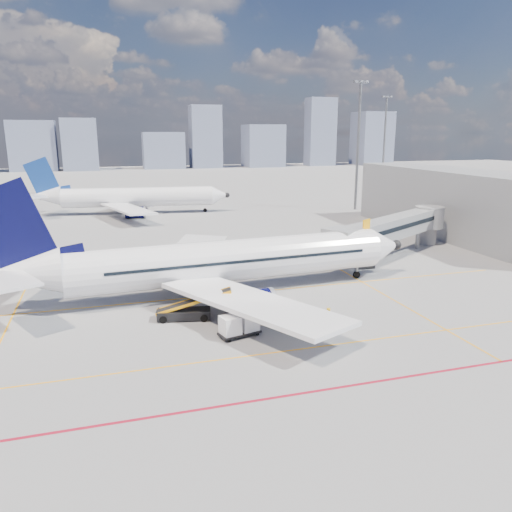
{
  "coord_description": "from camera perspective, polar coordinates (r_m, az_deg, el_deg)",
  "views": [
    {
      "loc": [
        -11.6,
        -37.47,
        15.43
      ],
      "look_at": [
        1.83,
        6.77,
        4.0
      ],
      "focal_mm": 35.0,
      "sensor_mm": 36.0,
      "label": 1
    }
  ],
  "objects": [
    {
      "name": "distant_skyline",
      "position": [
        227.57,
        -15.81,
        12.66
      ],
      "size": [
        250.49,
        15.95,
        31.71
      ],
      "color": "slate",
      "rests_on": "ground"
    },
    {
      "name": "baggage_tug",
      "position": [
        42.93,
        4.64,
        -6.25
      ],
      "size": [
        2.29,
        1.7,
        1.44
      ],
      "rotation": [
        0.0,
        0.0,
        0.25
      ],
      "color": "white",
      "rests_on": "ground"
    },
    {
      "name": "apron_markings",
      "position": [
        38.55,
        1.2,
        -9.71
      ],
      "size": [
        90.0,
        35.12,
        0.01
      ],
      "color": "#FFA60D",
      "rests_on": "ground"
    },
    {
      "name": "terminal_block",
      "position": [
        82.43,
        22.11,
        5.6
      ],
      "size": [
        10.0,
        42.0,
        10.0
      ],
      "color": "#92969A",
      "rests_on": "ground"
    },
    {
      "name": "ramp_worker",
      "position": [
        41.02,
        8.32,
        -7.03
      ],
      "size": [
        0.67,
        0.77,
        1.78
      ],
      "primitive_type": "imported",
      "rotation": [
        0.0,
        0.0,
        1.11
      ],
      "color": "yellow",
      "rests_on": "ground"
    },
    {
      "name": "floodlight_mast_ne",
      "position": [
        104.95,
        11.6,
        12.6
      ],
      "size": [
        3.2,
        0.61,
        25.45
      ],
      "color": "slate",
      "rests_on": "ground"
    },
    {
      "name": "belt_loader",
      "position": [
        43.01,
        -8.03,
        -6.32
      ],
      "size": [
        6.52,
        2.65,
        2.62
      ],
      "rotation": [
        0.0,
        0.0,
        -0.19
      ],
      "color": "black",
      "rests_on": "ground"
    },
    {
      "name": "floodlight_mast_far",
      "position": [
        148.73,
        14.47,
        12.75
      ],
      "size": [
        3.2,
        0.61,
        25.45
      ],
      "color": "slate",
      "rests_on": "ground"
    },
    {
      "name": "main_aircraft",
      "position": [
        48.48,
        -4.66,
        -0.75
      ],
      "size": [
        42.27,
        36.8,
        12.33
      ],
      "rotation": [
        0.0,
        0.0,
        0.07
      ],
      "color": "white",
      "rests_on": "ground"
    },
    {
      "name": "jet_bridge",
      "position": [
        65.78,
        15.72,
        3.13
      ],
      "size": [
        23.55,
        15.78,
        6.3
      ],
      "color": "#92969A",
      "rests_on": "ground"
    },
    {
      "name": "cargo_dolly",
      "position": [
        39.11,
        -1.91,
        -7.82
      ],
      "size": [
        3.49,
        2.2,
        1.77
      ],
      "rotation": [
        0.0,
        0.0,
        0.25
      ],
      "color": "black",
      "rests_on": "ground"
    },
    {
      "name": "second_aircraft",
      "position": [
        100.72,
        -14.23,
        6.5
      ],
      "size": [
        38.35,
        33.33,
        11.23
      ],
      "rotation": [
        0.0,
        0.0,
        -0.13
      ],
      "color": "white",
      "rests_on": "ground"
    },
    {
      "name": "ground",
      "position": [
        42.15,
        0.29,
        -7.59
      ],
      "size": [
        420.0,
        420.0,
        0.0
      ],
      "primitive_type": "plane",
      "color": "gray",
      "rests_on": "ground"
    }
  ]
}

